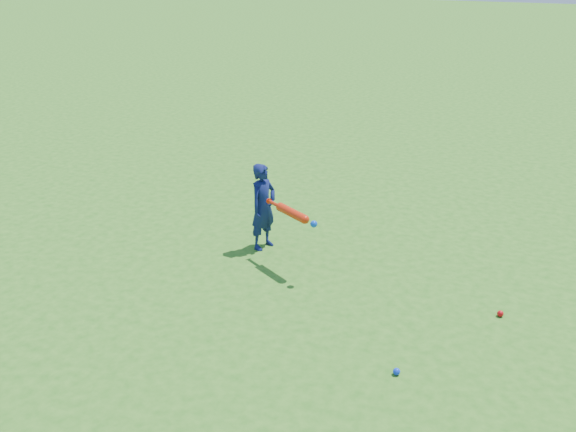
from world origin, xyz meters
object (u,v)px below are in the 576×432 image
(child, at_px, (263,207))
(ground_ball_red, at_px, (500,314))
(ground_ball_blue, at_px, (397,372))
(bat_swing, at_px, (294,214))

(child, bearing_deg, ground_ball_red, -84.49)
(ground_ball_red, xyz_separation_m, ground_ball_blue, (-0.75, -1.33, -0.00))
(child, xyz_separation_m, ground_ball_red, (2.88, -0.57, -0.51))
(child, distance_m, ground_ball_blue, 2.90)
(ground_ball_blue, height_order, bat_swing, bat_swing)
(child, xyz_separation_m, ground_ball_blue, (2.13, -1.91, -0.51))
(bat_swing, bearing_deg, child, 175.36)
(child, relative_size, bat_swing, 1.38)
(ground_ball_red, relative_size, bat_swing, 0.08)
(child, height_order, ground_ball_red, child)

